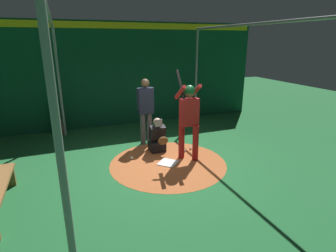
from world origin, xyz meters
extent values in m
plane|color=#216633|center=(0.00, 0.00, 0.00)|extent=(25.50, 25.50, 0.00)
cylinder|color=#B76033|center=(0.00, 0.00, 0.00)|extent=(2.82, 2.82, 0.01)
cube|color=white|center=(0.00, 0.00, 0.01)|extent=(0.59, 0.59, 0.01)
cylinder|color=maroon|center=(0.05, 0.71, 0.44)|extent=(0.15, 0.15, 0.88)
cylinder|color=maroon|center=(-0.19, 0.44, 0.44)|extent=(0.15, 0.15, 0.88)
cube|color=#B21E1E|center=(-0.07, 0.57, 1.21)|extent=(0.22, 0.44, 0.66)
cylinder|color=#B21E1E|center=(-0.17, 0.77, 1.69)|extent=(0.53, 0.09, 0.41)
cylinder|color=#B21E1E|center=(-0.17, 0.37, 1.69)|extent=(0.53, 0.09, 0.41)
sphere|color=brown|center=(-0.07, 0.57, 1.68)|extent=(0.23, 0.23, 0.23)
sphere|color=#0F4C23|center=(-0.07, 0.57, 1.74)|extent=(0.26, 0.26, 0.26)
cylinder|color=black|center=(-0.29, 0.44, 1.82)|extent=(0.54, 0.06, 0.73)
cube|color=black|center=(-0.85, 0.01, 0.14)|extent=(0.40, 0.40, 0.29)
cube|color=black|center=(-0.81, 0.01, 0.50)|extent=(0.30, 0.40, 0.47)
sphere|color=beige|center=(-0.79, 0.01, 0.82)|extent=(0.21, 0.21, 0.21)
cube|color=gray|center=(-0.70, 0.01, 0.82)|extent=(0.03, 0.19, 0.19)
ellipsoid|color=brown|center=(-0.53, 0.07, 0.39)|extent=(0.12, 0.28, 0.22)
cylinder|color=#4C4C51|center=(-1.48, 0.01, 0.45)|extent=(0.15, 0.15, 0.90)
cylinder|color=#4C4C51|center=(-1.48, -0.19, 0.45)|extent=(0.15, 0.15, 0.90)
cube|color=#1E2338|center=(-1.48, -0.09, 1.26)|extent=(0.22, 0.42, 0.72)
cylinder|color=#1E2338|center=(-1.48, 0.11, 1.32)|extent=(0.09, 0.09, 0.60)
cylinder|color=#1E2338|center=(-1.48, -0.30, 1.32)|extent=(0.09, 0.09, 0.60)
sphere|color=brown|center=(-1.48, -0.09, 1.75)|extent=(0.23, 0.23, 0.23)
cube|color=#0F472D|center=(-3.70, 0.00, 1.73)|extent=(0.20, 9.50, 3.47)
cube|color=yellow|center=(-3.59, 0.00, 3.32)|extent=(0.03, 9.31, 0.20)
cylinder|color=gray|center=(-3.08, -2.28, 1.62)|extent=(0.08, 0.08, 3.23)
cylinder|color=gray|center=(3.08, -2.28, 1.62)|extent=(0.08, 0.08, 3.23)
cylinder|color=gray|center=(-3.08, 2.28, 1.62)|extent=(0.08, 0.08, 3.23)
cylinder|color=gray|center=(0.00, -2.28, 3.23)|extent=(6.16, 0.07, 0.07)
cylinder|color=gray|center=(0.00, 2.28, 3.23)|extent=(6.16, 0.07, 0.07)
cube|color=olive|center=(-3.45, -2.45, 0.53)|extent=(0.58, 0.04, 1.05)
cylinder|color=tan|center=(-3.64, -2.39, 0.45)|extent=(0.06, 0.19, 0.89)
cylinder|color=olive|center=(-3.52, -2.39, 0.41)|extent=(0.06, 0.16, 0.82)
cylinder|color=tan|center=(-3.40, -2.39, 0.40)|extent=(0.06, 0.17, 0.81)
cylinder|color=olive|center=(-3.28, -2.39, 0.43)|extent=(0.06, 0.19, 0.87)
cube|color=olive|center=(-0.17, -3.46, 0.20)|extent=(0.08, 0.32, 0.40)
sphere|color=white|center=(-0.58, 0.89, 0.04)|extent=(0.07, 0.07, 0.07)
sphere|color=white|center=(-0.49, 0.66, 0.04)|extent=(0.07, 0.07, 0.07)
sphere|color=white|center=(-0.54, -0.77, 0.04)|extent=(0.07, 0.07, 0.07)
camera|label=1|loc=(5.60, -2.18, 2.85)|focal=28.95mm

